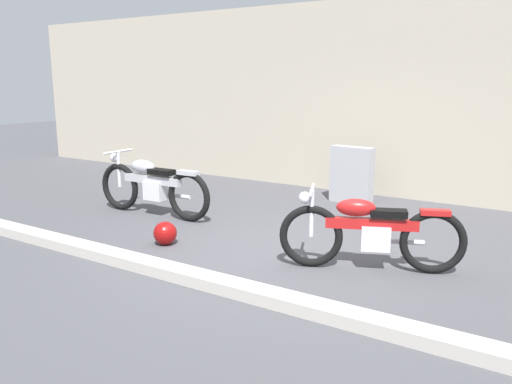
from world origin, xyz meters
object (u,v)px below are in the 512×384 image
Objects in this scene: stone_marker at (352,175)px; motorcycle_red at (370,232)px; motorcycle_silver at (152,186)px; helmet at (165,233)px.

stone_marker is 0.51× the size of motorcycle_red.
helmet is at bearing 137.58° from motorcycle_silver.
motorcycle_red is (1.38, -2.82, -0.05)m from stone_marker.
stone_marker is 3.23m from motorcycle_silver.
motorcycle_red is (3.57, -0.45, -0.03)m from motorcycle_silver.
motorcycle_red is (2.42, 0.53, 0.28)m from helmet.
motorcycle_silver reaches higher than helmet.
stone_marker reaches higher than helmet.
motorcycle_silver is at bearing -30.47° from motorcycle_red.
helmet is at bearing -107.34° from stone_marker.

